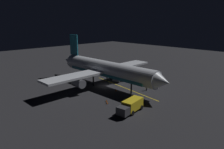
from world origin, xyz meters
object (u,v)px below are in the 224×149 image
object	(u,v)px
airliner	(105,69)
baggage_truck	(131,106)
ground_crew_worker	(147,87)
catering_truck	(119,77)
traffic_cone_near_right	(126,102)
traffic_cone_far	(116,90)
traffic_cone_under_wing	(107,103)
traffic_cone_near_left	(106,101)

from	to	relation	value
airliner	baggage_truck	xyz separation A→B (m)	(7.84, 15.78, -3.21)
airliner	ground_crew_worker	xyz separation A→B (m)	(-4.51, 10.20, -3.56)
catering_truck	ground_crew_worker	bearing A→B (deg)	81.14
baggage_truck	ground_crew_worker	size ratio (longest dim) A/B	3.81
traffic_cone_near_right	traffic_cone_far	bearing A→B (deg)	-120.14
ground_crew_worker	traffic_cone_under_wing	xyz separation A→B (m)	(12.74, -0.53, -0.64)
baggage_truck	traffic_cone_near_right	distance (m)	4.81
catering_truck	traffic_cone_under_wing	size ratio (longest dim) A/B	10.60
ground_crew_worker	traffic_cone_near_left	world-z (taller)	ground_crew_worker
ground_crew_worker	airliner	bearing A→B (deg)	-66.16
ground_crew_worker	traffic_cone_far	xyz separation A→B (m)	(5.65, -5.00, -0.64)
ground_crew_worker	traffic_cone_near_left	distance (m)	12.25
baggage_truck	catering_truck	xyz separation A→B (m)	(-14.05, -16.52, -0.09)
airliner	catering_truck	size ratio (longest dim) A/B	6.49
ground_crew_worker	traffic_cone_near_right	world-z (taller)	ground_crew_worker
airliner	baggage_truck	bearing A→B (deg)	63.58
ground_crew_worker	traffic_cone_near_left	xyz separation A→B (m)	(12.15, -1.42, -0.64)
traffic_cone_under_wing	traffic_cone_far	xyz separation A→B (m)	(-7.09, -4.46, 0.00)
baggage_truck	traffic_cone_near_right	xyz separation A→B (m)	(-2.77, -3.81, -0.98)
traffic_cone_near_left	traffic_cone_under_wing	size ratio (longest dim) A/B	1.00
airliner	ground_crew_worker	bearing A→B (deg)	113.84
baggage_truck	traffic_cone_near_left	world-z (taller)	baggage_truck
traffic_cone_under_wing	traffic_cone_far	world-z (taller)	same
ground_crew_worker	traffic_cone_far	size ratio (longest dim) A/B	3.16
airliner	traffic_cone_far	size ratio (longest dim) A/B	68.78
traffic_cone_under_wing	baggage_truck	bearing A→B (deg)	93.69
traffic_cone_far	traffic_cone_under_wing	bearing A→B (deg)	32.21
traffic_cone_near_left	traffic_cone_under_wing	bearing A→B (deg)	56.34
traffic_cone_under_wing	ground_crew_worker	bearing A→B (deg)	177.60
traffic_cone_far	traffic_cone_near_left	bearing A→B (deg)	28.84
traffic_cone_near_left	traffic_cone_near_right	size ratio (longest dim) A/B	1.00
traffic_cone_under_wing	airliner	bearing A→B (deg)	-130.40
catering_truck	traffic_cone_near_right	xyz separation A→B (m)	(11.29, 12.71, -0.90)
airliner	traffic_cone_near_left	world-z (taller)	airliner
baggage_truck	catering_truck	distance (m)	21.69
ground_crew_worker	traffic_cone_under_wing	distance (m)	12.77
traffic_cone_near_left	traffic_cone_near_right	distance (m)	4.09
catering_truck	traffic_cone_near_right	size ratio (longest dim) A/B	10.60
airliner	traffic_cone_near_right	size ratio (longest dim) A/B	68.78
traffic_cone_under_wing	catering_truck	bearing A→B (deg)	-144.22
airliner	ground_crew_worker	world-z (taller)	airliner
traffic_cone_under_wing	traffic_cone_far	distance (m)	8.38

